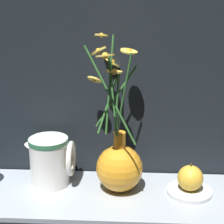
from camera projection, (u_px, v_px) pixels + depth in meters
ground_plane at (109, 198)px, 0.96m from camera, size 6.00×6.00×0.00m
shelf at (109, 196)px, 0.96m from camera, size 0.89×0.24×0.01m
vase_with_flowers at (119, 163)px, 0.95m from camera, size 0.15×0.27×0.40m
ceramic_pitcher at (51, 159)px, 0.98m from camera, size 0.13×0.10×0.14m
saucer_plate at (189, 191)px, 0.96m from camera, size 0.12×0.12×0.01m
orange_fruit at (190, 178)px, 0.94m from camera, size 0.07×0.07×0.07m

